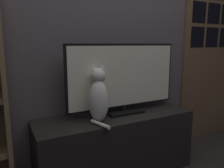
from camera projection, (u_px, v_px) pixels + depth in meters
The scene contains 5 objects.
wall_back at pixel (103, 26), 1.95m from camera, with size 4.80×0.05×2.60m.
tv_stand at pixel (116, 145), 1.91m from camera, with size 1.37×0.43×0.54m.
tv at pixel (124, 78), 1.90m from camera, with size 1.04×0.20×0.61m.
cat at pixel (98, 97), 1.69m from camera, with size 0.19×0.30×0.45m.
door at pixel (210, 52), 2.60m from camera, with size 0.84×0.04×2.05m.
Camera 1 is at (-0.86, -0.60, 1.14)m, focal length 35.00 mm.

